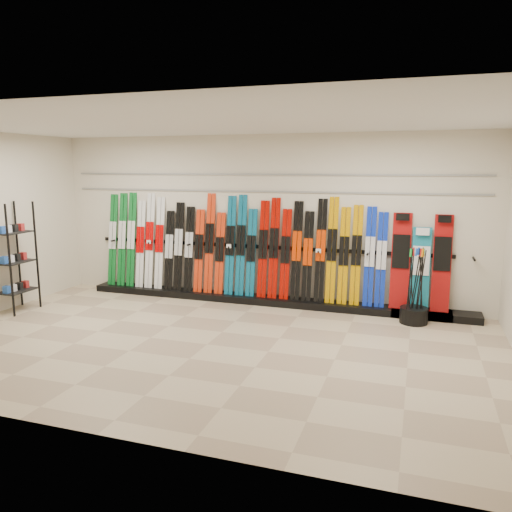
% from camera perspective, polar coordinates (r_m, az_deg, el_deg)
% --- Properties ---
extents(floor, '(8.00, 8.00, 0.00)m').
position_cam_1_polar(floor, '(7.06, -5.62, -10.02)').
color(floor, tan).
rests_on(floor, ground).
extents(back_wall, '(8.00, 0.00, 8.00)m').
position_cam_1_polar(back_wall, '(9.02, 0.65, 4.23)').
color(back_wall, beige).
rests_on(back_wall, floor).
extents(ceiling, '(8.00, 8.00, 0.00)m').
position_cam_1_polar(ceiling, '(6.66, -6.08, 15.02)').
color(ceiling, silver).
rests_on(ceiling, back_wall).
extents(ski_rack_base, '(8.00, 0.40, 0.12)m').
position_cam_1_polar(ski_rack_base, '(9.01, 1.58, -5.10)').
color(ski_rack_base, black).
rests_on(ski_rack_base, floor).
extents(skis, '(5.37, 0.29, 1.83)m').
position_cam_1_polar(skis, '(9.11, -2.46, 0.89)').
color(skis, '#0E6724').
rests_on(skis, ski_rack_base).
extents(snowboards, '(0.94, 0.24, 1.57)m').
position_cam_1_polar(snowboards, '(8.55, 18.27, -0.88)').
color(snowboards, '#990C0C').
rests_on(snowboards, ski_rack_base).
extents(accessory_rack, '(0.40, 0.60, 1.85)m').
position_cam_1_polar(accessory_rack, '(9.34, -25.92, -0.14)').
color(accessory_rack, black).
rests_on(accessory_rack, floor).
extents(pole_bin, '(0.43, 0.43, 0.25)m').
position_cam_1_polar(pole_bin, '(8.29, 17.58, -6.48)').
color(pole_bin, black).
rests_on(pole_bin, floor).
extents(ski_poles, '(0.28, 0.28, 1.18)m').
position_cam_1_polar(ski_poles, '(8.14, 17.83, -3.27)').
color(ski_poles, black).
rests_on(ski_poles, pole_bin).
extents(slatwall_rail_0, '(7.60, 0.02, 0.03)m').
position_cam_1_polar(slatwall_rail_0, '(8.96, 0.62, 7.40)').
color(slatwall_rail_0, gray).
rests_on(slatwall_rail_0, back_wall).
extents(slatwall_rail_1, '(7.60, 0.02, 0.03)m').
position_cam_1_polar(slatwall_rail_1, '(8.95, 0.62, 9.31)').
color(slatwall_rail_1, gray).
rests_on(slatwall_rail_1, back_wall).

